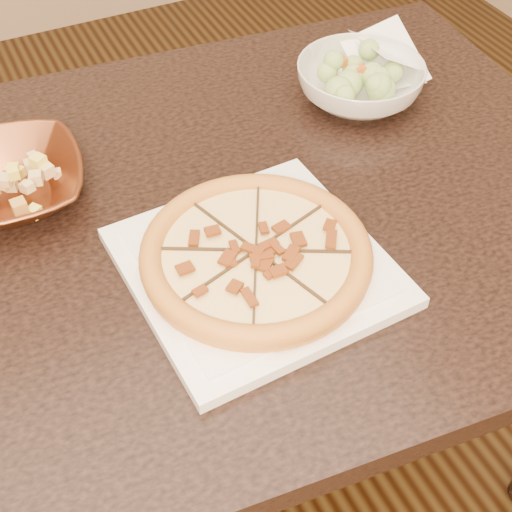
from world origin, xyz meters
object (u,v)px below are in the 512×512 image
object	(u,v)px
plate	(256,266)
pizza	(256,254)
salad_bowl	(360,83)
dining_table	(166,268)
bronze_bowl	(4,184)

from	to	relation	value
plate	pizza	xyz separation A→B (m)	(-0.00, 0.00, 0.02)
pizza	salad_bowl	xyz separation A→B (m)	(0.34, 0.29, -0.00)
plate	salad_bowl	world-z (taller)	salad_bowl
plate	dining_table	bearing A→B (deg)	117.74
dining_table	salad_bowl	bearing A→B (deg)	17.90
dining_table	plate	bearing A→B (deg)	-62.26
plate	salad_bowl	xyz separation A→B (m)	(0.34, 0.29, 0.02)
bronze_bowl	salad_bowl	world-z (taller)	salad_bowl
pizza	salad_bowl	distance (m)	0.44
plate	salad_bowl	bearing A→B (deg)	40.34
bronze_bowl	salad_bowl	distance (m)	0.60
bronze_bowl	salad_bowl	bearing A→B (deg)	-0.64
bronze_bowl	pizza	bearing A→B (deg)	-47.89
pizza	bronze_bowl	world-z (taller)	bronze_bowl
pizza	salad_bowl	bearing A→B (deg)	40.33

